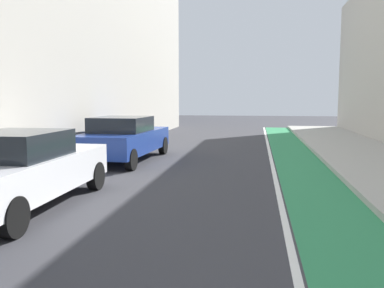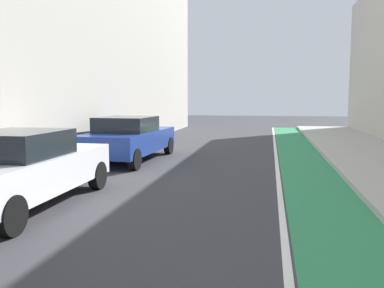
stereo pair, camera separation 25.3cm
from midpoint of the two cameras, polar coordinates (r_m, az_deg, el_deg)
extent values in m
plane|color=#38383D|center=(10.64, -0.95, -5.33)|extent=(80.82, 80.82, 0.00)
cube|color=#2D8451|center=(12.52, 14.85, -3.76)|extent=(1.60, 36.74, 0.00)
cube|color=white|center=(12.45, 10.72, -3.70)|extent=(0.12, 36.74, 0.00)
cube|color=silver|center=(8.82, -23.09, -3.80)|extent=(1.81, 4.54, 0.70)
cube|color=black|center=(8.55, -24.04, -0.26)|extent=(1.57, 1.92, 0.55)
cylinder|color=black|center=(10.72, -21.90, -3.91)|extent=(0.23, 0.66, 0.66)
cylinder|color=black|center=(10.02, -13.97, -4.33)|extent=(0.23, 0.66, 0.66)
cylinder|color=black|center=(7.07, -24.65, -9.24)|extent=(0.23, 0.66, 0.66)
cube|color=navy|center=(14.40, -9.90, 0.40)|extent=(2.11, 4.86, 0.70)
cube|color=black|center=(14.13, -10.29, 2.62)|extent=(1.78, 2.07, 0.55)
cylinder|color=black|center=(16.47, -10.47, -0.09)|extent=(0.24, 0.67, 0.66)
cylinder|color=black|center=(15.90, -4.50, -0.23)|extent=(0.24, 0.67, 0.66)
cylinder|color=black|center=(13.13, -16.39, -1.88)|extent=(0.24, 0.67, 0.66)
cylinder|color=black|center=(12.41, -9.08, -2.17)|extent=(0.24, 0.67, 0.66)
camera|label=1|loc=(0.13, -90.84, -0.09)|focal=38.34mm
camera|label=2|loc=(0.13, 89.16, 0.09)|focal=38.34mm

